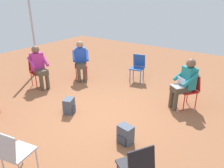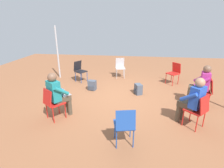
% 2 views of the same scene
% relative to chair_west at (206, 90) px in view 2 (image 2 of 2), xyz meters
% --- Properties ---
extents(ground_plane, '(14.25, 14.25, 0.00)m').
position_rel_chair_west_xyz_m(ground_plane, '(2.58, -0.29, -0.50)').
color(ground_plane, brown).
extents(chair_west, '(0.52, 0.48, 0.85)m').
position_rel_chair_west_xyz_m(chair_west, '(0.00, 0.00, 0.00)').
color(chair_west, red).
rests_on(chair_west, ground).
extents(chair_northeast, '(0.57, 0.58, 0.85)m').
position_rel_chair_west_xyz_m(chair_northeast, '(4.14, 1.32, 0.00)').
color(chair_northeast, red).
rests_on(chair_northeast, ground).
extents(chair_southeast, '(0.58, 0.56, 0.85)m').
position_rel_chair_west_xyz_m(chair_southeast, '(4.36, -1.69, 0.00)').
color(chair_southeast, black).
rests_on(chair_southeast, ground).
extents(chair_northwest, '(0.58, 0.58, 0.85)m').
position_rel_chair_west_xyz_m(chair_northwest, '(0.61, 1.25, 0.00)').
color(chair_northwest, red).
rests_on(chair_northwest, ground).
extents(chair_south, '(0.47, 0.50, 0.85)m').
position_rel_chair_west_xyz_m(chair_south, '(2.75, -2.49, 0.00)').
color(chair_south, '#B7B7BC').
rests_on(chair_south, ground).
extents(chair_southwest, '(0.59, 0.58, 0.85)m').
position_rel_chair_west_xyz_m(chair_southwest, '(0.54, -1.89, 0.00)').
color(chair_southwest, red).
rests_on(chair_southwest, ground).
extents(chair_north, '(0.48, 0.51, 0.85)m').
position_rel_chair_west_xyz_m(chair_north, '(2.27, 2.09, 0.00)').
color(chair_north, '#1E4799').
rests_on(chair_north, ground).
extents(person_with_laptop, '(0.63, 0.64, 1.24)m').
position_rel_chair_west_xyz_m(person_with_laptop, '(4.04, 1.18, 0.20)').
color(person_with_laptop, '#4C4233').
rests_on(person_with_laptop, ground).
extents(person_in_blue, '(0.63, 0.63, 1.24)m').
position_rel_chair_west_xyz_m(person_in_blue, '(0.73, 1.13, 0.20)').
color(person_in_blue, '#4C4233').
rests_on(person_in_blue, ground).
extents(person_in_magenta, '(0.58, 0.57, 1.24)m').
position_rel_chair_west_xyz_m(person_in_magenta, '(0.16, -0.04, 0.20)').
color(person_in_magenta, '#4C4233').
rests_on(person_in_magenta, ground).
extents(backpack_near_laptop_user, '(0.31, 0.34, 0.36)m').
position_rel_chair_west_xyz_m(backpack_near_laptop_user, '(1.95, -0.63, -0.34)').
color(backpack_near_laptop_user, '#475160').
rests_on(backpack_near_laptop_user, ground).
extents(backpack_by_empty_chair, '(0.31, 0.28, 0.36)m').
position_rel_chair_west_xyz_m(backpack_by_empty_chair, '(3.63, -0.80, -0.34)').
color(backpack_by_empty_chair, '#475160').
rests_on(backpack_by_empty_chair, ground).
extents(tent_pole_far, '(0.07, 0.07, 2.23)m').
position_rel_chair_west_xyz_m(tent_pole_far, '(5.42, -2.07, 0.62)').
color(tent_pole_far, '#B2B2B7').
rests_on(tent_pole_far, ground).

